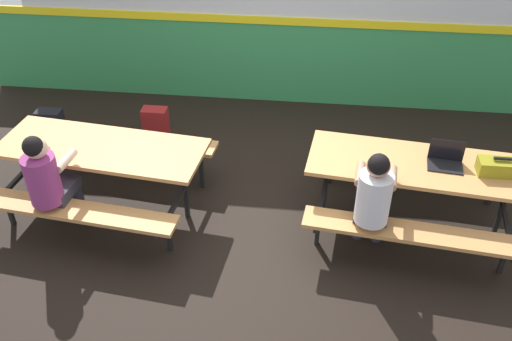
% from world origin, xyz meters
% --- Properties ---
extents(ground_plane, '(10.00, 10.00, 0.02)m').
position_xyz_m(ground_plane, '(0.00, 0.00, -0.01)').
color(ground_plane, black).
extents(accent_backdrop, '(8.00, 0.14, 2.60)m').
position_xyz_m(accent_backdrop, '(0.00, 2.40, 1.25)').
color(accent_backdrop, '#338C4C').
rests_on(accent_backdrop, ground).
extents(picnic_table_left, '(2.12, 1.76, 0.74)m').
position_xyz_m(picnic_table_left, '(-1.53, -0.10, 0.58)').
color(picnic_table_left, tan).
rests_on(picnic_table_left, ground).
extents(picnic_table_right, '(2.12, 1.76, 0.74)m').
position_xyz_m(picnic_table_right, '(1.53, -0.05, 0.58)').
color(picnic_table_right, tan).
rests_on(picnic_table_right, ground).
extents(student_nearer, '(0.39, 0.54, 1.21)m').
position_xyz_m(student_nearer, '(-1.85, -0.62, 0.71)').
color(student_nearer, '#2D2D38').
rests_on(student_nearer, ground).
extents(student_further, '(0.39, 0.54, 1.21)m').
position_xyz_m(student_further, '(1.09, -0.56, 0.71)').
color(student_further, '#2D2D38').
rests_on(student_further, ground).
extents(laptop_dark, '(0.34, 0.25, 0.22)m').
position_xyz_m(laptop_dark, '(1.78, -0.04, 0.79)').
color(laptop_dark, black).
rests_on(laptop_dark, picnic_table_right).
extents(toolbox_grey, '(0.40, 0.18, 0.18)m').
position_xyz_m(toolbox_grey, '(2.24, -0.13, 0.81)').
color(toolbox_grey, olive).
rests_on(toolbox_grey, picnic_table_right).
extents(backpack_dark, '(0.30, 0.22, 0.44)m').
position_xyz_m(backpack_dark, '(-1.37, 1.19, 0.22)').
color(backpack_dark, maroon).
rests_on(backpack_dark, ground).
extents(satchel_spare, '(0.30, 0.22, 0.44)m').
position_xyz_m(satchel_spare, '(-2.61, 1.01, 0.22)').
color(satchel_spare, black).
rests_on(satchel_spare, ground).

